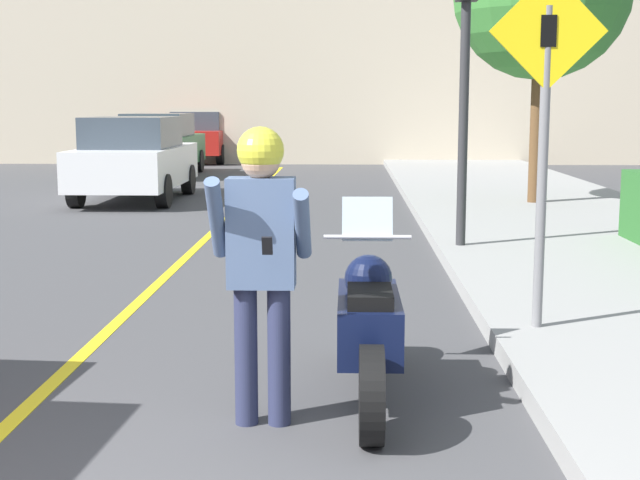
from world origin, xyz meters
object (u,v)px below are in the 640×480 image
crossing_sign (545,117)px  parked_car_green (160,144)px  parked_car_red (201,136)px  parked_car_white (135,158)px  traffic_light (466,34)px  person_biker (261,243)px  motorcycle (369,325)px

crossing_sign → parked_car_green: size_ratio=0.66×
parked_car_green → parked_car_red: same height
parked_car_white → traffic_light: bearing=-48.8°
person_biker → parked_car_red: bearing=100.2°
parked_car_white → parked_car_red: (-0.67, 12.15, 0.00)m
traffic_light → parked_car_green: 14.50m
person_biker → parked_car_green: 19.37m
parked_car_white → parked_car_green: same height
person_biker → motorcycle: bearing=38.4°
person_biker → parked_car_white: size_ratio=0.43×
person_biker → traffic_light: traffic_light is taller
crossing_sign → parked_car_white: crossing_sign is taller
parked_car_white → parked_car_green: (-0.82, 6.28, 0.00)m
crossing_sign → traffic_light: traffic_light is taller
person_biker → traffic_light: 6.54m
motorcycle → parked_car_white: bearing=110.1°
traffic_light → parked_car_white: 8.88m
parked_car_green → parked_car_red: size_ratio=1.00×
motorcycle → person_biker: 1.04m
crossing_sign → parked_car_green: (-6.62, 16.98, -0.97)m
person_biker → parked_car_white: (-3.76, 12.54, -0.26)m
parked_car_green → parked_car_white: bearing=-82.5°
motorcycle → parked_car_white: size_ratio=0.52×
person_biker → parked_car_white: bearing=106.7°
crossing_sign → motorcycle: bearing=-136.3°
motorcycle → parked_car_red: bearing=101.9°
parked_car_white → parked_car_green: size_ratio=1.00×
parked_car_red → parked_car_white: bearing=-86.9°
person_biker → parked_car_white: person_biker is taller
traffic_light → parked_car_red: traffic_light is taller
traffic_light → parked_car_green: traffic_light is taller
motorcycle → traffic_light: (1.29, 5.50, 2.29)m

